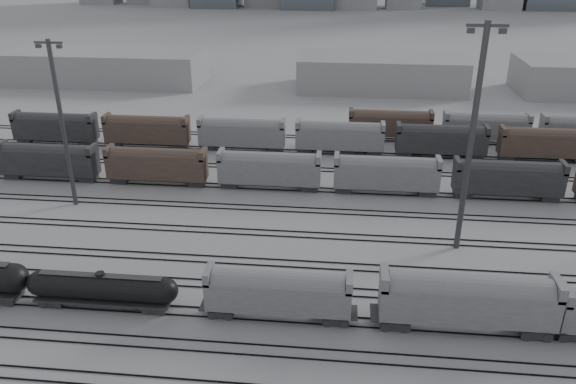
# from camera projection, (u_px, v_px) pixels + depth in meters

# --- Properties ---
(ground) EXTENTS (900.00, 900.00, 0.00)m
(ground) POSITION_uv_depth(u_px,v_px,m) (318.00, 327.00, 53.69)
(ground) COLOR #A2A2A6
(ground) RESTS_ON ground
(tracks) EXTENTS (220.00, 71.50, 0.16)m
(tracks) POSITION_uv_depth(u_px,v_px,m) (326.00, 238.00, 69.52)
(tracks) COLOR black
(tracks) RESTS_ON ground
(tank_car_b) EXTENTS (15.47, 2.58, 3.82)m
(tank_car_b) POSITION_uv_depth(u_px,v_px,m) (102.00, 288.00, 55.73)
(tank_car_b) COLOR black
(tank_car_b) RESTS_ON ground
(hopper_car_a) EXTENTS (14.09, 2.80, 5.04)m
(hopper_car_a) POSITION_uv_depth(u_px,v_px,m) (278.00, 291.00, 53.69)
(hopper_car_a) COLOR black
(hopper_car_a) RESTS_ON ground
(hopper_car_b) EXTENTS (16.20, 3.22, 5.79)m
(hopper_car_b) POSITION_uv_depth(u_px,v_px,m) (468.00, 298.00, 51.83)
(hopper_car_b) COLOR black
(hopper_car_b) RESTS_ON ground
(light_mast_b) EXTENTS (3.62, 0.58, 22.63)m
(light_mast_b) POSITION_uv_depth(u_px,v_px,m) (62.00, 122.00, 73.56)
(light_mast_b) COLOR #3D3D3F
(light_mast_b) RESTS_ON ground
(light_mast_c) EXTENTS (4.22, 0.68, 26.39)m
(light_mast_c) POSITION_uv_depth(u_px,v_px,m) (472.00, 137.00, 61.74)
(light_mast_c) COLOR #3D3D3F
(light_mast_c) RESTS_ON ground
(bg_string_near) EXTENTS (151.00, 3.00, 5.60)m
(bg_string_near) POSITION_uv_depth(u_px,v_px,m) (386.00, 175.00, 80.78)
(bg_string_near) COLOR gray
(bg_string_near) RESTS_ON ground
(bg_string_mid) EXTENTS (151.00, 3.00, 5.60)m
(bg_string_mid) POSITION_uv_depth(u_px,v_px,m) (441.00, 141.00, 94.34)
(bg_string_mid) COLOR black
(bg_string_mid) RESTS_ON ground
(bg_string_far) EXTENTS (66.00, 3.00, 5.60)m
(bg_string_far) POSITION_uv_depth(u_px,v_px,m) (535.00, 130.00, 99.93)
(bg_string_far) COLOR brown
(bg_string_far) RESTS_ON ground
(warehouse_left) EXTENTS (50.00, 18.00, 8.00)m
(warehouse_left) POSITION_uv_depth(u_px,v_px,m) (105.00, 67.00, 143.83)
(warehouse_left) COLOR gray
(warehouse_left) RESTS_ON ground
(warehouse_mid) EXTENTS (40.00, 18.00, 8.00)m
(warehouse_mid) POSITION_uv_depth(u_px,v_px,m) (381.00, 73.00, 137.20)
(warehouse_mid) COLOR gray
(warehouse_mid) RESTS_ON ground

